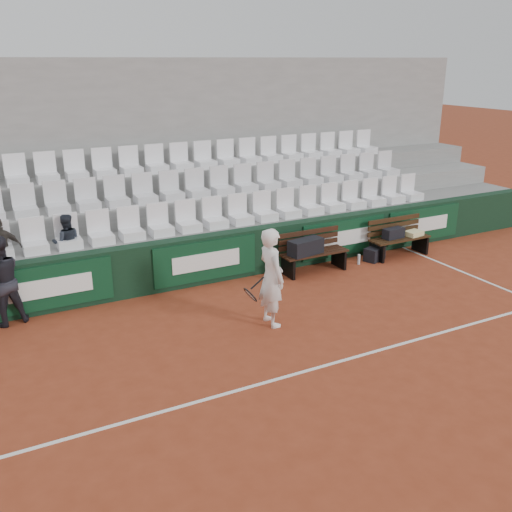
{
  "coord_description": "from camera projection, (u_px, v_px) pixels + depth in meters",
  "views": [
    {
      "loc": [
        -4.31,
        -6.21,
        4.37
      ],
      "look_at": [
        0.19,
        2.4,
        1.0
      ],
      "focal_mm": 40.0,
      "sensor_mm": 36.0,
      "label": 1
    }
  ],
  "objects": [
    {
      "name": "grandstand_tier_back",
      "position": [
        169.0,
        209.0,
        13.67
      ],
      "size": [
        18.0,
        0.95,
        1.9
      ],
      "primitive_type": "cube",
      "color": "gray",
      "rests_on": "ground"
    },
    {
      "name": "sports_bag_ground",
      "position": [
        374.0,
        254.0,
        13.02
      ],
      "size": [
        0.57,
        0.46,
        0.3
      ],
      "primitive_type": "cube",
      "rotation": [
        0.0,
        0.0,
        0.37
      ],
      "color": "black",
      "rests_on": "ground"
    },
    {
      "name": "bench_right",
      "position": [
        399.0,
        247.0,
        13.27
      ],
      "size": [
        1.5,
        0.56,
        0.45
      ],
      "primitive_type": "cube",
      "color": "#372110",
      "rests_on": "ground"
    },
    {
      "name": "sports_bag_right",
      "position": [
        394.0,
        233.0,
        13.12
      ],
      "size": [
        0.53,
        0.28,
        0.24
      ],
      "primitive_type": "cube",
      "rotation": [
        0.0,
        0.0,
        0.09
      ],
      "color": "black",
      "rests_on": "bench_right"
    },
    {
      "name": "seat_row_front",
      "position": [
        202.0,
        214.0,
        11.82
      ],
      "size": [
        11.9,
        0.44,
        0.63
      ],
      "primitive_type": "cube",
      "color": "white",
      "rests_on": "grandstand_tier_front"
    },
    {
      "name": "water_bottle_near",
      "position": [
        279.0,
        275.0,
        11.82
      ],
      "size": [
        0.07,
        0.07,
        0.26
      ],
      "primitive_type": "cylinder",
      "color": "silver",
      "rests_on": "ground"
    },
    {
      "name": "bench_left",
      "position": [
        314.0,
        262.0,
        12.29
      ],
      "size": [
        1.5,
        0.56,
        0.45
      ],
      "primitive_type": "cube",
      "color": "#331A0F",
      "rests_on": "ground"
    },
    {
      "name": "ball_kid",
      "position": [
        0.0,
        281.0,
        9.68
      ],
      "size": [
        0.89,
        0.76,
        1.59
      ],
      "primitive_type": "imported",
      "rotation": [
        0.0,
        0.0,
        3.36
      ],
      "color": "black",
      "rests_on": "ground"
    },
    {
      "name": "ground",
      "position": [
        319.0,
        368.0,
        8.52
      ],
      "size": [
        80.0,
        80.0,
        0.0
      ],
      "primitive_type": "plane",
      "color": "brown",
      "rests_on": "ground"
    },
    {
      "name": "spectator_c",
      "position": [
        64.0,
        219.0,
        10.59
      ],
      "size": [
        0.58,
        0.47,
        1.09
      ],
      "primitive_type": "imported",
      "rotation": [
        0.0,
        0.0,
        3.02
      ],
      "color": "#1F252F",
      "rests_on": "grandstand_tier_front"
    },
    {
      "name": "towel",
      "position": [
        414.0,
        233.0,
        13.33
      ],
      "size": [
        0.44,
        0.35,
        0.11
      ],
      "primitive_type": "cube",
      "rotation": [
        0.0,
        0.0,
        0.16
      ],
      "color": "beige",
      "rests_on": "bench_right"
    },
    {
      "name": "grandstand_rear_wall",
      "position": [
        158.0,
        153.0,
        13.79
      ],
      "size": [
        18.0,
        0.3,
        4.4
      ],
      "primitive_type": "cube",
      "color": "gray",
      "rests_on": "ground"
    },
    {
      "name": "seat_row_mid",
      "position": [
        185.0,
        185.0,
        12.46
      ],
      "size": [
        11.9,
        0.44,
        0.63
      ],
      "primitive_type": "cube",
      "color": "silver",
      "rests_on": "grandstand_tier_mid"
    },
    {
      "name": "water_bottle_far",
      "position": [
        359.0,
        259.0,
        12.77
      ],
      "size": [
        0.06,
        0.06,
        0.23
      ],
      "primitive_type": "cylinder",
      "color": "silver",
      "rests_on": "ground"
    },
    {
      "name": "grandstand_tier_front",
      "position": [
        200.0,
        249.0,
        12.23
      ],
      "size": [
        18.0,
        0.95,
        1.0
      ],
      "primitive_type": "cube",
      "color": "gray",
      "rests_on": "ground"
    },
    {
      "name": "seat_row_back",
      "position": [
        169.0,
        158.0,
        13.11
      ],
      "size": [
        11.9,
        0.44,
        0.63
      ],
      "primitive_type": "cube",
      "color": "white",
      "rests_on": "grandstand_tier_back"
    },
    {
      "name": "grandstand_tier_mid",
      "position": [
        184.0,
        228.0,
        12.95
      ],
      "size": [
        18.0,
        0.95,
        1.45
      ],
      "primitive_type": "cube",
      "color": "gray",
      "rests_on": "ground"
    },
    {
      "name": "court_baseline",
      "position": [
        319.0,
        367.0,
        8.52
      ],
      "size": [
        18.0,
        0.06,
        0.01
      ],
      "primitive_type": "cube",
      "color": "white",
      "rests_on": "ground"
    },
    {
      "name": "sports_bag_left",
      "position": [
        306.0,
        247.0,
        12.02
      ],
      "size": [
        0.81,
        0.46,
        0.33
      ],
      "primitive_type": "cube",
      "rotation": [
        0.0,
        0.0,
        0.17
      ],
      "color": "black",
      "rests_on": "bench_left"
    },
    {
      "name": "tennis_player",
      "position": [
        271.0,
        277.0,
        9.66
      ],
      "size": [
        0.71,
        0.63,
        1.73
      ],
      "color": "white",
      "rests_on": "ground"
    },
    {
      "name": "back_barrier",
      "position": [
        215.0,
        257.0,
        11.73
      ],
      "size": [
        18.0,
        0.34,
        1.0
      ],
      "color": "black",
      "rests_on": "ground"
    }
  ]
}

